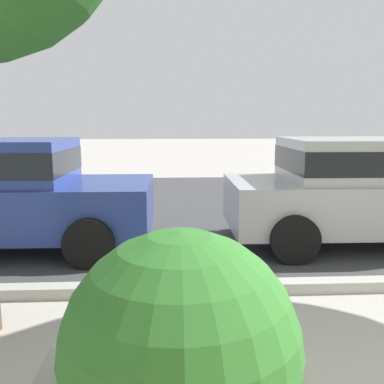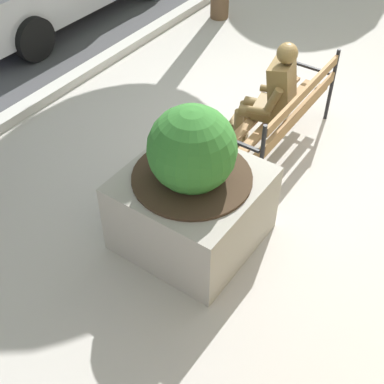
{
  "view_description": "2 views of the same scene",
  "coord_description": "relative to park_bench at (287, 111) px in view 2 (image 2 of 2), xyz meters",
  "views": [
    {
      "loc": [
        -1.86,
        -1.31,
        1.82
      ],
      "look_at": [
        -1.54,
        4.63,
        0.8
      ],
      "focal_mm": 39.27,
      "sensor_mm": 36.0,
      "label": 1
    },
    {
      "loc": [
        -4.73,
        -2.1,
        3.92
      ],
      "look_at": [
        -1.83,
        -0.06,
        0.6
      ],
      "focal_mm": 50.03,
      "sensor_mm": 36.0,
      "label": 2
    }
  ],
  "objects": [
    {
      "name": "park_bench",
      "position": [
        0.0,
        0.0,
        0.0
      ],
      "size": [
        1.81,
        0.56,
        0.95
      ],
      "color": "olive",
      "rests_on": "ground"
    },
    {
      "name": "ground_plane",
      "position": [
        0.11,
        0.14,
        -0.54
      ],
      "size": [
        80.0,
        80.0,
        0.0
      ],
      "primitive_type": "plane",
      "color": "#ADA8A0"
    },
    {
      "name": "concrete_planter",
      "position": [
        -1.72,
        0.08,
        0.06
      ],
      "size": [
        1.2,
        1.2,
        1.49
      ],
      "color": "gray",
      "rests_on": "ground"
    },
    {
      "name": "curb_stone",
      "position": [
        0.11,
        3.04,
        -0.48
      ],
      "size": [
        60.0,
        0.2,
        0.12
      ],
      "primitive_type": "cube",
      "color": "#B2AFA8",
      "rests_on": "ground"
    },
    {
      "name": "bronze_statue_seated",
      "position": [
        -0.08,
        0.21,
        0.12
      ],
      "size": [
        0.6,
        0.85,
        1.37
      ],
      "color": "brown",
      "rests_on": "ground"
    }
  ]
}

